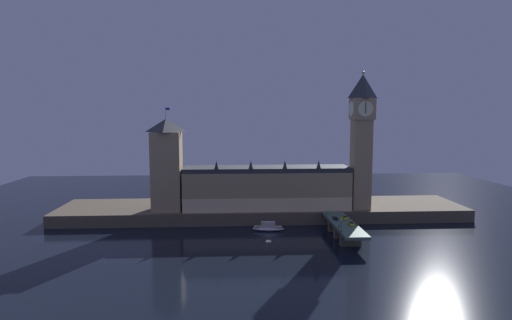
% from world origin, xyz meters
% --- Properties ---
extents(ground_plane, '(400.00, 400.00, 0.00)m').
position_xyz_m(ground_plane, '(0.00, 0.00, 0.00)').
color(ground_plane, black).
extents(embankment, '(220.00, 42.00, 6.43)m').
position_xyz_m(embankment, '(0.00, 39.00, 3.22)').
color(embankment, brown).
rests_on(embankment, ground_plane).
extents(parliament_hall, '(87.41, 19.71, 26.71)m').
position_xyz_m(parliament_hall, '(1.59, 30.19, 17.52)').
color(parliament_hall, tan).
rests_on(parliament_hall, embankment).
extents(clock_tower, '(11.63, 11.74, 72.22)m').
position_xyz_m(clock_tower, '(51.10, 26.22, 44.60)').
color(clock_tower, tan).
rests_on(clock_tower, embankment).
extents(victoria_tower, '(15.20, 15.20, 53.71)m').
position_xyz_m(victoria_tower, '(-50.66, 28.95, 30.41)').
color(victoria_tower, tan).
rests_on(victoria_tower, embankment).
extents(bridge, '(10.46, 46.00, 7.05)m').
position_xyz_m(bridge, '(34.31, -5.00, 4.88)').
color(bridge, '#476656').
rests_on(bridge, ground_plane).
extents(car_northbound_lead, '(1.95, 4.74, 1.30)m').
position_xyz_m(car_northbound_lead, '(32.00, 1.73, 7.66)').
color(car_northbound_lead, black).
rests_on(car_northbound_lead, bridge).
extents(car_southbound_lead, '(2.02, 4.37, 1.38)m').
position_xyz_m(car_southbound_lead, '(36.61, -9.18, 7.70)').
color(car_southbound_lead, yellow).
rests_on(car_southbound_lead, bridge).
extents(car_southbound_trail, '(2.08, 3.98, 1.54)m').
position_xyz_m(car_southbound_trail, '(36.61, 1.55, 7.78)').
color(car_southbound_trail, yellow).
rests_on(car_southbound_trail, bridge).
extents(pedestrian_near_rail, '(0.38, 0.38, 1.87)m').
position_xyz_m(pedestrian_near_rail, '(29.70, -14.33, 8.05)').
color(pedestrian_near_rail, black).
rests_on(pedestrian_near_rail, bridge).
extents(pedestrian_mid_walk, '(0.38, 0.38, 1.63)m').
position_xyz_m(pedestrian_mid_walk, '(38.91, -8.08, 7.91)').
color(pedestrian_mid_walk, black).
rests_on(pedestrian_mid_walk, bridge).
extents(pedestrian_far_rail, '(0.38, 0.38, 1.66)m').
position_xyz_m(pedestrian_far_rail, '(29.70, 9.91, 7.93)').
color(pedestrian_far_rail, black).
rests_on(pedestrian_far_rail, bridge).
extents(street_lamp_near, '(1.34, 0.60, 5.92)m').
position_xyz_m(street_lamp_near, '(29.30, -19.72, 10.76)').
color(street_lamp_near, '#2D3333').
rests_on(street_lamp_near, bridge).
extents(boat_upstream, '(15.61, 5.93, 4.56)m').
position_xyz_m(boat_upstream, '(0.60, 8.51, 1.66)').
color(boat_upstream, white).
rests_on(boat_upstream, ground_plane).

